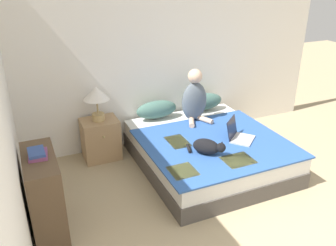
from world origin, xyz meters
TOP-DOWN VIEW (x-y plane):
  - wall_back at (0.00, 3.51)m, footprint 5.04×0.05m
  - wall_side at (-2.04, 1.74)m, footprint 0.05×4.49m
  - bed at (0.19, 2.49)m, footprint 1.71×1.90m
  - pillow_near at (-0.18, 3.30)m, footprint 0.59×0.24m
  - pillow_far at (0.56, 3.30)m, footprint 0.59×0.24m
  - person_sitting at (0.26, 3.02)m, footprint 0.37×0.36m
  - cat_tabby at (-0.04, 2.10)m, footprint 0.36×0.42m
  - laptop_open at (0.49, 2.27)m, footprint 0.43×0.43m
  - nightstand at (-1.01, 3.25)m, footprint 0.47×0.40m
  - table_lamp at (-1.02, 3.25)m, footprint 0.33×0.33m
  - bookshelf at (-1.84, 2.06)m, footprint 0.30×0.76m
  - book_stack_top at (-1.84, 2.07)m, footprint 0.18×0.22m

SIDE VIEW (x-z plane):
  - bed at x=0.19m, z-range 0.00..0.42m
  - nightstand at x=-1.01m, z-range 0.00..0.55m
  - bookshelf at x=-1.84m, z-range 0.00..0.81m
  - laptop_open at x=0.49m, z-range 0.35..0.60m
  - cat_tabby at x=-0.04m, z-range 0.42..0.60m
  - pillow_near at x=-0.18m, z-range 0.42..0.67m
  - pillow_far at x=0.56m, z-range 0.42..0.67m
  - person_sitting at x=0.26m, z-range 0.37..1.10m
  - book_stack_top at x=-1.84m, z-range 0.81..0.88m
  - table_lamp at x=-1.02m, z-range 0.66..1.11m
  - wall_back at x=0.00m, z-range 0.00..2.55m
  - wall_side at x=-2.04m, z-range 0.00..2.55m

